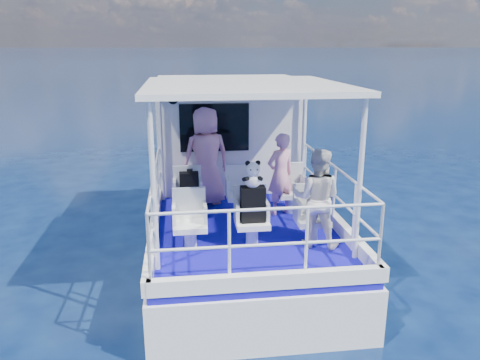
# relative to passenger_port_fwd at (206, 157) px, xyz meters

# --- Properties ---
(ground) EXTENTS (2000.00, 2000.00, 0.00)m
(ground) POSITION_rel_passenger_port_fwd_xyz_m (0.54, -0.85, -1.80)
(ground) COLOR #071539
(ground) RESTS_ON ground
(hull) EXTENTS (3.00, 7.00, 1.60)m
(hull) POSITION_rel_passenger_port_fwd_xyz_m (0.54, 0.15, -1.80)
(hull) COLOR white
(hull) RESTS_ON ground
(deck) EXTENTS (2.90, 6.90, 0.10)m
(deck) POSITION_rel_passenger_port_fwd_xyz_m (0.54, 0.15, -0.95)
(deck) COLOR #0F097F
(deck) RESTS_ON hull
(cabin) EXTENTS (2.85, 2.00, 2.20)m
(cabin) POSITION_rel_passenger_port_fwd_xyz_m (0.54, 1.45, 0.20)
(cabin) COLOR white
(cabin) RESTS_ON deck
(canopy) EXTENTS (3.00, 3.20, 0.08)m
(canopy) POSITION_rel_passenger_port_fwd_xyz_m (0.54, -1.05, 1.34)
(canopy) COLOR white
(canopy) RESTS_ON cabin
(canopy_posts) EXTENTS (2.77, 2.97, 2.20)m
(canopy_posts) POSITION_rel_passenger_port_fwd_xyz_m (0.54, -1.10, 0.20)
(canopy_posts) COLOR white
(canopy_posts) RESTS_ON deck
(railings) EXTENTS (2.84, 3.59, 1.00)m
(railings) POSITION_rel_passenger_port_fwd_xyz_m (0.54, -1.43, -0.40)
(railings) COLOR white
(railings) RESTS_ON deck
(seat_port_fwd) EXTENTS (0.48, 0.46, 0.38)m
(seat_port_fwd) POSITION_rel_passenger_port_fwd_xyz_m (-0.36, -0.65, -0.71)
(seat_port_fwd) COLOR white
(seat_port_fwd) RESTS_ON deck
(seat_center_fwd) EXTENTS (0.48, 0.46, 0.38)m
(seat_center_fwd) POSITION_rel_passenger_port_fwd_xyz_m (0.54, -0.65, -0.71)
(seat_center_fwd) COLOR white
(seat_center_fwd) RESTS_ON deck
(seat_stbd_fwd) EXTENTS (0.48, 0.46, 0.38)m
(seat_stbd_fwd) POSITION_rel_passenger_port_fwd_xyz_m (1.44, -0.65, -0.71)
(seat_stbd_fwd) COLOR white
(seat_stbd_fwd) RESTS_ON deck
(seat_port_aft) EXTENTS (0.48, 0.46, 0.38)m
(seat_port_aft) POSITION_rel_passenger_port_fwd_xyz_m (-0.36, -1.95, -0.71)
(seat_port_aft) COLOR white
(seat_port_aft) RESTS_ON deck
(seat_center_aft) EXTENTS (0.48, 0.46, 0.38)m
(seat_center_aft) POSITION_rel_passenger_port_fwd_xyz_m (0.54, -1.95, -0.71)
(seat_center_aft) COLOR white
(seat_center_aft) RESTS_ON deck
(seat_stbd_aft) EXTENTS (0.48, 0.46, 0.38)m
(seat_stbd_aft) POSITION_rel_passenger_port_fwd_xyz_m (1.44, -1.95, -0.71)
(seat_stbd_aft) COLOR white
(seat_stbd_aft) RESTS_ON deck
(passenger_port_fwd) EXTENTS (0.78, 0.65, 1.79)m
(passenger_port_fwd) POSITION_rel_passenger_port_fwd_xyz_m (0.00, 0.00, 0.00)
(passenger_port_fwd) COLOR pink
(passenger_port_fwd) RESTS_ON deck
(passenger_stbd_fwd) EXTENTS (0.61, 0.51, 1.43)m
(passenger_stbd_fwd) POSITION_rel_passenger_port_fwd_xyz_m (1.22, -0.70, -0.18)
(passenger_stbd_fwd) COLOR pink
(passenger_stbd_fwd) RESTS_ON deck
(passenger_stbd_aft) EXTENTS (0.86, 0.78, 1.45)m
(passenger_stbd_aft) POSITION_rel_passenger_port_fwd_xyz_m (1.46, -2.07, -0.17)
(passenger_stbd_aft) COLOR silver
(passenger_stbd_aft) RESTS_ON deck
(backpack_port) EXTENTS (0.32, 0.18, 0.42)m
(backpack_port) POSITION_rel_passenger_port_fwd_xyz_m (-0.33, -0.68, -0.31)
(backpack_port) COLOR black
(backpack_port) RESTS_ON seat_port_fwd
(backpack_center) EXTENTS (0.35, 0.20, 0.52)m
(backpack_center) POSITION_rel_passenger_port_fwd_xyz_m (0.55, -1.97, -0.26)
(backpack_center) COLOR black
(backpack_center) RESTS_ON seat_center_aft
(compact_camera) EXTENTS (0.10, 0.06, 0.06)m
(compact_camera) POSITION_rel_passenger_port_fwd_xyz_m (-0.31, -0.68, -0.07)
(compact_camera) COLOR black
(compact_camera) RESTS_ON backpack_port
(panda) EXTENTS (0.25, 0.21, 0.38)m
(panda) POSITION_rel_passenger_port_fwd_xyz_m (0.54, -2.00, 0.20)
(panda) COLOR white
(panda) RESTS_ON backpack_center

